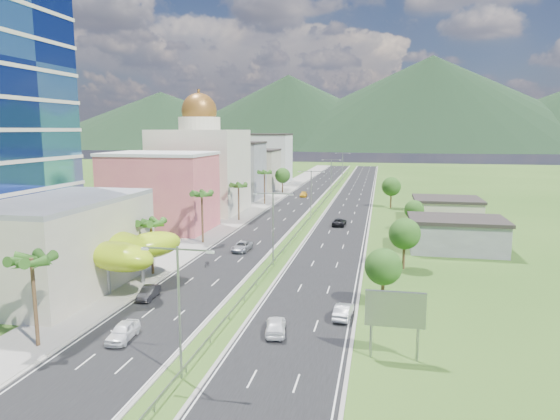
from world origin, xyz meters
The scene contains 39 objects.
ground centered at (0.00, 0.00, 0.00)m, with size 500.00×500.00×0.00m, color #2D5119.
road_left centered at (-7.50, 90.00, 0.02)m, with size 11.00×260.00×0.04m, color black.
road_right centered at (7.50, 90.00, 0.02)m, with size 11.00×260.00×0.04m, color black.
sidewalk_left centered at (-17.00, 90.00, 0.06)m, with size 7.00×260.00×0.12m, color gray.
median_guardrail centered at (0.00, 71.99, 0.62)m, with size 0.10×216.06×0.76m.
streetlight_median_a centered at (0.00, -25.00, 6.75)m, with size 6.04×0.25×11.00m.
streetlight_median_b centered at (0.00, 10.00, 6.75)m, with size 6.04×0.25×11.00m.
streetlight_median_c centered at (0.00, 50.00, 6.75)m, with size 6.04×0.25×11.00m.
streetlight_median_d centered at (0.00, 95.00, 6.75)m, with size 6.04×0.25×11.00m.
streetlight_median_e centered at (0.00, 140.00, 6.75)m, with size 6.04×0.25×11.00m.
mall_podium centered at (-32.00, -6.00, 5.50)m, with size 30.00×24.00×11.00m, color #ACA28D.
lime_canopy centered at (-20.00, -4.00, 4.99)m, with size 18.00×15.00×7.40m.
pink_shophouse centered at (-28.00, 32.00, 7.50)m, with size 20.00×15.00×15.00m, color #D65768.
domed_building centered at (-28.00, 55.00, 11.35)m, with size 20.00×20.00×28.70m.
midrise_grey centered at (-27.00, 80.00, 8.00)m, with size 16.00×15.00×16.00m, color slate.
midrise_beige centered at (-27.00, 102.00, 6.50)m, with size 16.00×15.00×13.00m, color #ACA28D.
midrise_white centered at (-27.00, 125.00, 9.00)m, with size 16.00×15.00×18.00m, color silver.
billboard centered at (17.00, -18.00, 4.42)m, with size 5.20×0.35×6.20m.
shed_near centered at (28.00, 25.00, 2.50)m, with size 15.00×10.00×5.00m, color slate.
shed_far centered at (30.00, 55.00, 2.20)m, with size 14.00×12.00×4.40m, color #ACA28D.
palm_tree_a centered at (-15.50, -22.00, 8.02)m, with size 3.60×3.60×9.10m.
palm_tree_b centered at (-15.50, 2.00, 7.06)m, with size 3.60×3.60×8.10m.
palm_tree_c centered at (-15.50, 22.00, 8.50)m, with size 3.60×3.60×9.60m.
palm_tree_d centered at (-15.50, 45.00, 7.54)m, with size 3.60×3.60×8.60m.
palm_tree_e centered at (-15.50, 70.00, 8.31)m, with size 3.60×3.60×9.40m.
leafy_tree_lfar centered at (-15.50, 95.00, 5.58)m, with size 4.90×4.90×8.05m.
leafy_tree_ra centered at (16.00, -5.00, 4.78)m, with size 4.20×4.20×6.90m.
leafy_tree_rb centered at (19.00, 12.00, 5.18)m, with size 4.55×4.55×7.47m.
leafy_tree_rc centered at (22.00, 40.00, 4.37)m, with size 3.85×3.85×6.33m.
leafy_tree_rd centered at (18.00, 70.00, 5.58)m, with size 4.90×4.90×8.05m.
mountain_ridge centered at (60.00, 450.00, 0.00)m, with size 860.00×140.00×90.00m, color black, non-canonical shape.
car_white_near_left centered at (-8.44, -19.07, 0.86)m, with size 1.93×4.80×1.64m, color white.
car_dark_left centered at (-11.41, -7.58, 0.77)m, with size 1.55×4.45×1.47m, color black.
car_silver_mid_left centered at (-6.98, 17.56, 0.79)m, with size 2.47×5.36×1.49m, color #9C9DA3.
car_yellow_far_left centered at (-7.42, 86.72, 0.74)m, with size 1.97×4.85×1.41m, color gold.
car_white_near_right centered at (5.66, -14.68, 0.87)m, with size 1.96×4.87×1.66m, color white.
car_silver_right centered at (11.91, -9.19, 0.82)m, with size 1.64×4.72×1.55m, color #ADAFB5.
car_dark_far_right centered at (7.05, 42.99, 0.80)m, with size 2.54×5.50×1.53m, color black.
motorcycle centered at (-9.41, 7.25, 0.60)m, with size 0.53×1.76×1.13m, color black.
Camera 1 is at (15.47, -60.55, 20.03)m, focal length 32.00 mm.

